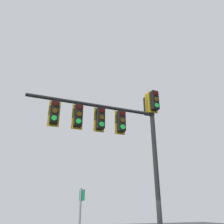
{
  "coord_description": "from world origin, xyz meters",
  "views": [
    {
      "loc": [
        7.49,
        -5.65,
        2.17
      ],
      "look_at": [
        -0.61,
        -2.06,
        5.97
      ],
      "focal_mm": 36.67,
      "sensor_mm": 36.0,
      "label": 1
    }
  ],
  "objects": [
    {
      "name": "signal_mast_assembly",
      "position": [
        -0.6,
        -1.61,
        5.29
      ],
      "size": [
        0.97,
        5.64,
        7.22
      ],
      "color": "black",
      "rests_on": "ground"
    }
  ]
}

